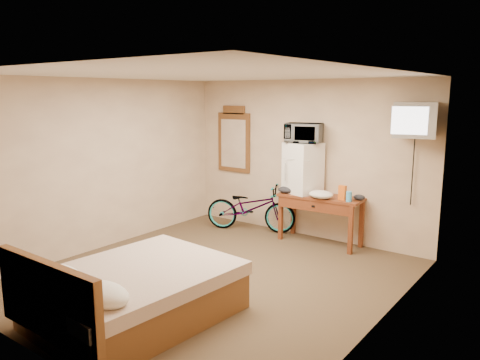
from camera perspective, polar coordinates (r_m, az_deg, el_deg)
The scene contains 13 objects.
room at distance 5.68m, azimuth -3.43°, elevation 0.02°, with size 4.60×4.64×2.50m.
desk at distance 7.21m, azimuth 9.66°, elevation -2.93°, with size 1.30×0.56×0.75m.
mini_fridge at distance 7.31m, azimuth 7.67°, elevation 1.46°, with size 0.59×0.58×0.79m.
microwave at distance 7.25m, azimuth 7.78°, elevation 5.70°, with size 0.54×0.37×0.30m, color white.
snack_bag at distance 6.98m, azimuth 12.37°, elevation -1.51°, with size 0.11×0.06×0.21m, color orange.
blue_cup at distance 6.90m, azimuth 13.14°, elevation -1.97°, with size 0.08×0.08×0.15m, color #44A9E9.
cloth_cream at distance 7.03m, azimuth 9.85°, elevation -1.75°, with size 0.38×0.29×0.12m, color beige.
cloth_dark_a at distance 7.33m, azimuth 5.67°, elevation -1.20°, with size 0.27×0.20×0.10m, color black.
cloth_dark_b at distance 7.04m, azimuth 14.34°, elevation -2.06°, with size 0.17×0.14×0.08m, color black.
crt_television at distance 6.56m, azimuth 20.54°, elevation 6.88°, with size 0.62×0.66×0.46m.
wall_mirror at distance 8.28m, azimuth -0.75°, elevation 4.90°, with size 0.68×0.04×1.16m.
bicycle at distance 7.85m, azimuth 1.32°, elevation -3.37°, with size 0.53×1.52×0.80m, color black.
bed at distance 4.98m, azimuth -13.24°, elevation -13.29°, with size 1.61×2.05×0.90m.
Camera 1 is at (3.61, -4.26, 2.28)m, focal length 35.00 mm.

